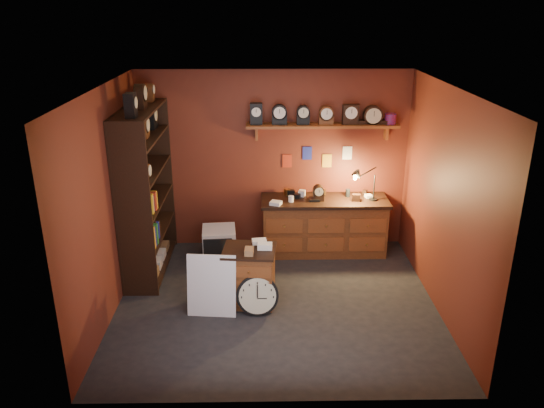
{
  "coord_description": "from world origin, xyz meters",
  "views": [
    {
      "loc": [
        -0.16,
        -5.87,
        3.59
      ],
      "look_at": [
        -0.05,
        0.35,
        1.21
      ],
      "focal_mm": 35.0,
      "sensor_mm": 36.0,
      "label": 1
    }
  ],
  "objects_px": {
    "low_cabinet": "(250,274)",
    "big_round_clock": "(258,295)",
    "shelving_unit": "(143,185)",
    "workbench": "(324,223)"
  },
  "relations": [
    {
      "from": "shelving_unit",
      "to": "workbench",
      "type": "xyz_separation_m",
      "value": [
        2.55,
        0.49,
        -0.78
      ]
    },
    {
      "from": "shelving_unit",
      "to": "low_cabinet",
      "type": "xyz_separation_m",
      "value": [
        1.46,
        -0.96,
        -0.85
      ]
    },
    {
      "from": "shelving_unit",
      "to": "low_cabinet",
      "type": "bearing_deg",
      "value": -33.3
    },
    {
      "from": "shelving_unit",
      "to": "big_round_clock",
      "type": "distance_m",
      "value": 2.23
    },
    {
      "from": "shelving_unit",
      "to": "big_round_clock",
      "type": "height_order",
      "value": "shelving_unit"
    },
    {
      "from": "shelving_unit",
      "to": "big_round_clock",
      "type": "bearing_deg",
      "value": -38.46
    },
    {
      "from": "workbench",
      "to": "low_cabinet",
      "type": "xyz_separation_m",
      "value": [
        -1.09,
        -1.45,
        -0.07
      ]
    },
    {
      "from": "shelving_unit",
      "to": "low_cabinet",
      "type": "distance_m",
      "value": 1.94
    },
    {
      "from": "low_cabinet",
      "to": "big_round_clock",
      "type": "xyz_separation_m",
      "value": [
        0.1,
        -0.28,
        -0.15
      ]
    },
    {
      "from": "low_cabinet",
      "to": "big_round_clock",
      "type": "relative_size",
      "value": 1.6
    }
  ]
}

